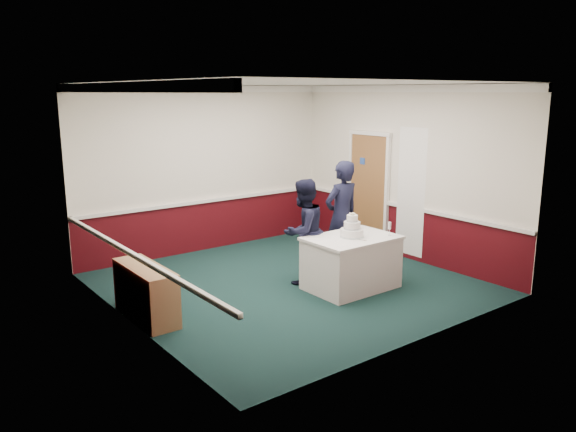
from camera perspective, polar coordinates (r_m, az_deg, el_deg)
ground at (r=8.65m, az=0.18°, el=-6.92°), size 5.00×5.00×0.00m
room_shell at (r=8.75m, az=-1.85°, el=6.52°), size 5.00×5.00×3.00m
sideboard at (r=7.52m, az=-14.22°, el=-7.52°), size 0.41×1.20×0.70m
cake_table at (r=8.42m, az=6.43°, el=-4.68°), size 1.32×0.92×0.79m
wedding_cake at (r=8.29m, az=6.52°, el=-1.38°), size 0.35×0.35×0.36m
cake_knife at (r=8.16m, az=7.32°, el=-2.41°), size 0.08×0.22×0.00m
champagne_flute at (r=8.44m, az=10.29°, el=-1.05°), size 0.05×0.05×0.21m
person_man at (r=8.53m, az=1.57°, el=-1.57°), size 0.89×0.75×1.61m
person_woman at (r=9.09m, az=5.46°, el=-0.06°), size 0.66×0.44×1.82m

